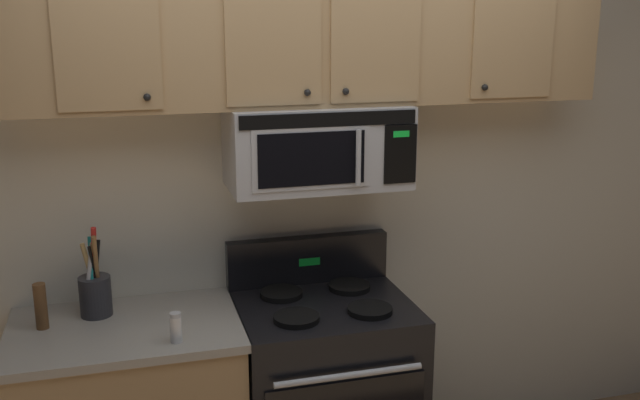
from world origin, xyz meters
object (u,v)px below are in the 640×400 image
at_px(over_range_microwave, 317,146).
at_px(salt_shaker, 176,328).
at_px(utensil_crock_charcoal, 95,291).
at_px(pepper_mill, 41,306).
at_px(stove_range, 324,393).

height_order(over_range_microwave, salt_shaker, over_range_microwave).
distance_m(utensil_crock_charcoal, pepper_mill, 0.22).
xyz_separation_m(utensil_crock_charcoal, salt_shaker, (0.30, -0.35, -0.05)).
bearing_deg(utensil_crock_charcoal, stove_range, -8.40).
relative_size(stove_range, over_range_microwave, 1.47).
bearing_deg(pepper_mill, over_range_microwave, 2.72).
distance_m(over_range_microwave, pepper_mill, 1.30).
bearing_deg(utensil_crock_charcoal, salt_shaker, -49.55).
xyz_separation_m(stove_range, salt_shaker, (-0.65, -0.21, 0.49)).
bearing_deg(salt_shaker, utensil_crock_charcoal, 130.45).
distance_m(utensil_crock_charcoal, salt_shaker, 0.46).
xyz_separation_m(over_range_microwave, utensil_crock_charcoal, (-0.95, 0.02, -0.57)).
bearing_deg(stove_range, utensil_crock_charcoal, 171.60).
bearing_deg(over_range_microwave, stove_range, -89.86).
height_order(stove_range, over_range_microwave, over_range_microwave).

